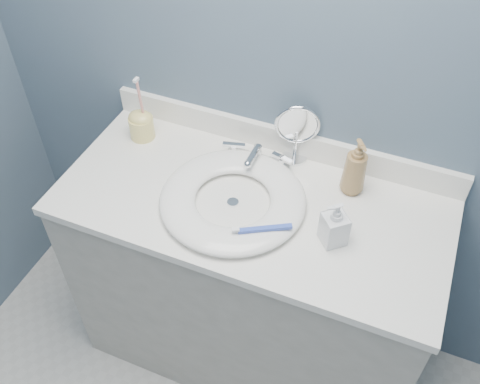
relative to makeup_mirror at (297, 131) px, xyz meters
The scene contains 12 objects.
back_wall 0.21m from the makeup_mirror, 149.40° to the left, with size 2.20×0.02×2.40m, color #4B5D71.
vanity_cabinet 0.62m from the makeup_mirror, 103.85° to the right, with size 1.20×0.55×0.85m, color #B2ADA3.
countertop 0.28m from the makeup_mirror, 103.85° to the right, with size 1.22×0.57×0.03m, color white.
backsplash 0.10m from the makeup_mirror, 158.76° to the left, with size 1.22×0.02×0.09m, color white.
basin 0.31m from the makeup_mirror, 112.02° to the right, with size 0.45×0.45×0.04m, color white, non-canonical shape.
drain 0.31m from the makeup_mirror, 112.02° to the right, with size 0.04×0.04×0.01m, color silver.
faucet 0.16m from the makeup_mirror, 146.21° to the right, with size 0.25×0.13×0.07m.
makeup_mirror is the anchor object (origin of this frame).
soap_bottle_amber 0.22m from the makeup_mirror, 18.77° to the right, with size 0.08×0.08×0.20m, color olive.
soap_bottle_clear 0.37m from the makeup_mirror, 54.17° to the right, with size 0.07×0.07×0.15m, color silver.
toothbrush_holder 0.54m from the makeup_mirror, 169.84° to the right, with size 0.09×0.09×0.25m.
toothbrush_lying 0.37m from the makeup_mirror, 86.14° to the right, with size 0.16×0.10×0.02m.
Camera 1 is at (0.40, -0.08, 2.08)m, focal length 40.00 mm.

